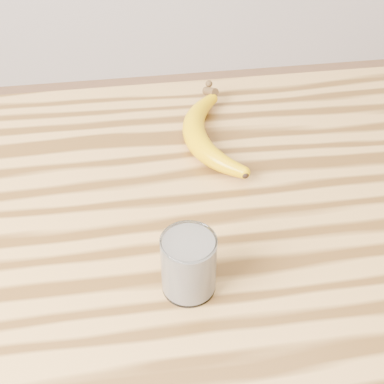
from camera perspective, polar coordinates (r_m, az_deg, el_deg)
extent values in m
cube|color=#B08241|center=(0.82, -1.85, -4.02)|extent=(1.20, 0.80, 0.04)
cylinder|color=brown|center=(1.50, 17.89, -4.35)|extent=(0.06, 0.06, 0.86)
cylinder|color=white|center=(0.69, -0.36, -7.73)|extent=(0.07, 0.07, 0.09)
torus|color=white|center=(0.66, -0.38, -5.28)|extent=(0.07, 0.07, 0.00)
cylinder|color=silver|center=(0.69, -0.36, -7.78)|extent=(0.07, 0.07, 0.08)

